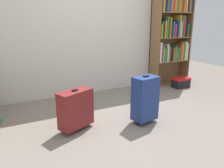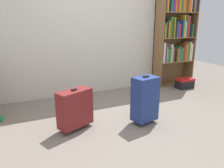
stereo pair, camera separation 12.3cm
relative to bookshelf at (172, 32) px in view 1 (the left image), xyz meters
The scene contains 6 objects.
ground_plane 2.68m from the bookshelf, 143.26° to the right, with size 9.47×9.47×0.00m, color slate.
back_wall 1.95m from the bookshelf, behind, with size 5.41×0.10×2.60m, color beige.
bookshelf is the anchor object (origin of this frame).
storage_box 1.13m from the bookshelf, 86.14° to the right, with size 0.38×0.23×0.22m.
suitcase_navy_blue 2.38m from the bookshelf, 138.95° to the right, with size 0.38×0.29×0.70m.
suitcase_dark_red 3.05m from the bookshelf, 154.76° to the right, with size 0.52×0.37×0.57m.
Camera 1 is at (-1.53, -2.50, 1.45)m, focal length 35.96 mm.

